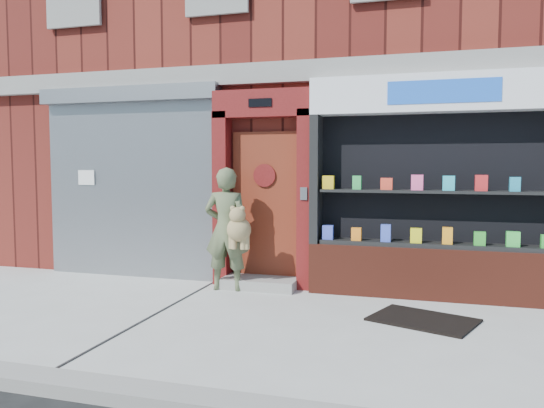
% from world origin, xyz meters
% --- Properties ---
extents(ground, '(80.00, 80.00, 0.00)m').
position_xyz_m(ground, '(0.00, 0.00, 0.00)').
color(ground, '#9E9E99').
rests_on(ground, ground).
extents(curb, '(60.00, 0.30, 0.12)m').
position_xyz_m(curb, '(0.00, -2.15, 0.06)').
color(curb, gray).
rests_on(curb, ground).
extents(building, '(12.00, 8.16, 8.00)m').
position_xyz_m(building, '(-0.00, 5.99, 4.00)').
color(building, '#541813').
rests_on(building, ground).
extents(shutter_bay, '(3.10, 0.30, 3.04)m').
position_xyz_m(shutter_bay, '(-3.00, 1.93, 1.72)').
color(shutter_bay, gray).
rests_on(shutter_bay, ground).
extents(red_door_bay, '(1.52, 0.58, 2.90)m').
position_xyz_m(red_door_bay, '(-0.75, 1.86, 1.46)').
color(red_door_bay, '#540E0E').
rests_on(red_door_bay, ground).
extents(pharmacy_bay, '(3.50, 0.41, 3.00)m').
position_xyz_m(pharmacy_bay, '(1.75, 1.81, 1.37)').
color(pharmacy_bay, maroon).
rests_on(pharmacy_bay, ground).
extents(woman, '(0.77, 0.59, 1.77)m').
position_xyz_m(woman, '(-1.15, 1.45, 0.89)').
color(woman, '#545E3E').
rests_on(woman, ground).
extents(doormat, '(1.33, 1.13, 0.03)m').
position_xyz_m(doormat, '(1.57, 0.66, 0.01)').
color(doormat, black).
rests_on(doormat, ground).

